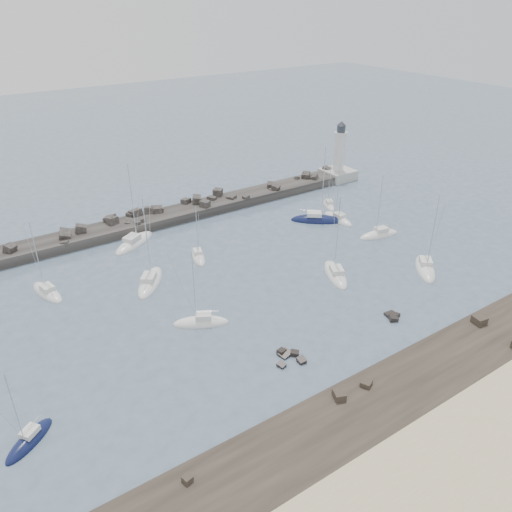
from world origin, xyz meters
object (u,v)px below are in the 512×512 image
(sailboat_6, at_px, (198,257))
(sailboat_12, at_px, (329,205))
(sailboat_9, at_px, (379,235))
(sailboat_10, at_px, (338,219))
(sailboat_2, at_px, (30,441))
(sailboat_8, at_px, (317,220))
(sailboat_11, at_px, (425,269))
(sailboat_7, at_px, (335,275))
(lighthouse, at_px, (338,166))
(sailboat_5, at_px, (201,323))
(sailboat_4, at_px, (134,243))
(sailboat_1, at_px, (47,293))
(sailboat_3, at_px, (150,283))

(sailboat_6, height_order, sailboat_12, sailboat_6)
(sailboat_9, relative_size, sailboat_10, 1.03)
(sailboat_2, distance_m, sailboat_8, 65.23)
(sailboat_10, distance_m, sailboat_11, 23.11)
(sailboat_6, distance_m, sailboat_10, 30.79)
(sailboat_10, bearing_deg, sailboat_11, -94.02)
(sailboat_6, relative_size, sailboat_7, 0.74)
(sailboat_7, bearing_deg, lighthouse, 47.67)
(sailboat_12, bearing_deg, sailboat_5, -152.39)
(sailboat_7, xyz_separation_m, sailboat_8, (11.32, 18.25, 0.01))
(sailboat_8, distance_m, sailboat_9, 12.88)
(lighthouse, xyz_separation_m, sailboat_4, (-54.45, -6.01, -2.95))
(sailboat_5, relative_size, sailboat_11, 0.85)
(sailboat_1, distance_m, sailboat_12, 58.51)
(lighthouse, bearing_deg, sailboat_7, -132.33)
(lighthouse, height_order, sailboat_1, lighthouse)
(sailboat_2, xyz_separation_m, sailboat_4, (25.80, 36.64, 0.01))
(sailboat_2, height_order, sailboat_3, sailboat_3)
(lighthouse, distance_m, sailboat_10, 25.06)
(sailboat_2, height_order, sailboat_9, sailboat_9)
(sailboat_12, bearing_deg, sailboat_3, -169.22)
(sailboat_3, distance_m, sailboat_5, 14.00)
(sailboat_3, xyz_separation_m, sailboat_9, (42.43, -7.85, -0.00))
(sailboat_1, distance_m, sailboat_2, 29.38)
(sailboat_2, height_order, sailboat_5, sailboat_5)
(lighthouse, distance_m, sailboat_6, 50.42)
(lighthouse, distance_m, sailboat_12, 18.17)
(lighthouse, relative_size, sailboat_10, 1.15)
(sailboat_6, relative_size, sailboat_11, 0.73)
(sailboat_5, bearing_deg, sailboat_7, -1.09)
(sailboat_4, height_order, sailboat_5, sailboat_4)
(lighthouse, distance_m, sailboat_1, 73.25)
(lighthouse, height_order, sailboat_7, lighthouse)
(sailboat_7, distance_m, sailboat_11, 15.16)
(lighthouse, bearing_deg, sailboat_5, -148.44)
(sailboat_6, bearing_deg, lighthouse, 19.93)
(sailboat_11, bearing_deg, sailboat_3, 151.76)
(sailboat_2, bearing_deg, sailboat_11, 0.95)
(sailboat_2, distance_m, sailboat_5, 25.62)
(sailboat_2, distance_m, sailboat_11, 62.07)
(sailboat_6, distance_m, sailboat_7, 23.57)
(sailboat_11, bearing_deg, sailboat_5, 169.18)
(sailboat_3, bearing_deg, sailboat_7, -29.14)
(sailboat_10, bearing_deg, sailboat_3, -177.32)
(sailboat_5, distance_m, sailboat_12, 48.21)
(sailboat_1, bearing_deg, sailboat_12, 2.44)
(sailboat_7, xyz_separation_m, sailboat_12, (18.49, 22.81, -0.01))
(sailboat_2, relative_size, sailboat_11, 0.71)
(sailboat_7, height_order, sailboat_11, sailboat_11)
(sailboat_9, bearing_deg, sailboat_4, 150.42)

